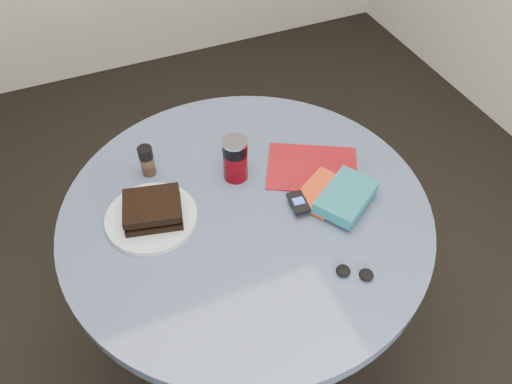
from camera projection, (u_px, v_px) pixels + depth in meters
name	position (u px, v px, depth m)	size (l,w,h in m)	color
ground	(249.00, 337.00, 1.90)	(4.00, 4.00, 0.00)	black
table	(247.00, 244.00, 1.46)	(1.00, 1.00, 0.75)	black
plate	(152.00, 218.00, 1.31)	(0.24, 0.24, 0.02)	silver
sandwich	(153.00, 209.00, 1.29)	(0.17, 0.15, 0.05)	black
soda_can	(235.00, 159.00, 1.38)	(0.07, 0.07, 0.13)	#61040B
pepper_grinder	(147.00, 161.00, 1.40)	(0.05, 0.05, 0.10)	#412F1C
magazine	(312.00, 168.00, 1.44)	(0.26, 0.19, 0.00)	maroon
red_book	(322.00, 192.00, 1.37)	(0.16, 0.11, 0.01)	red
novel	(346.00, 197.00, 1.33)	(0.17, 0.11, 0.03)	#17626E
mp3_player	(298.00, 203.00, 1.33)	(0.05, 0.08, 0.01)	black
headphones	(355.00, 273.00, 1.19)	(0.10, 0.08, 0.02)	black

